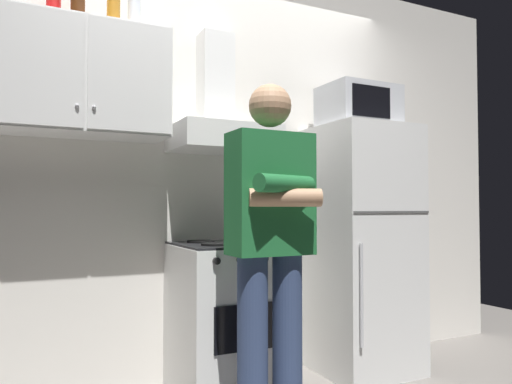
% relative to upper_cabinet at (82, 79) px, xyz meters
% --- Properties ---
extents(back_wall_tiled, '(4.80, 0.10, 2.70)m').
position_rel_upper_cabinet_xyz_m(back_wall_tiled, '(0.85, 0.23, -0.40)').
color(back_wall_tiled, silver).
rests_on(back_wall_tiled, ground_plane).
extents(upper_cabinet, '(0.90, 0.37, 0.60)m').
position_rel_upper_cabinet_xyz_m(upper_cabinet, '(0.00, 0.00, 0.00)').
color(upper_cabinet, silver).
extents(stove_oven, '(0.60, 0.62, 0.87)m').
position_rel_upper_cabinet_xyz_m(stove_oven, '(0.80, -0.13, -1.32)').
color(stove_oven, white).
rests_on(stove_oven, ground_plane).
extents(range_hood, '(0.60, 0.44, 0.75)m').
position_rel_upper_cabinet_xyz_m(range_hood, '(0.80, 0.00, -0.15)').
color(range_hood, white).
extents(refrigerator, '(0.60, 0.62, 1.60)m').
position_rel_upper_cabinet_xyz_m(refrigerator, '(1.75, -0.12, -0.95)').
color(refrigerator, silver).
rests_on(refrigerator, ground_plane).
extents(microwave, '(0.48, 0.37, 0.28)m').
position_rel_upper_cabinet_xyz_m(microwave, '(1.75, -0.11, -0.01)').
color(microwave, '#B7BABF').
rests_on(microwave, refrigerator).
extents(person_standing, '(0.38, 0.33, 1.64)m').
position_rel_upper_cabinet_xyz_m(person_standing, '(0.75, -0.73, -0.85)').
color(person_standing, navy).
rests_on(person_standing, ground_plane).
extents(bottle_liquor_amber, '(0.07, 0.07, 0.27)m').
position_rel_upper_cabinet_xyz_m(bottle_liquor_amber, '(0.16, -0.03, 0.43)').
color(bottle_liquor_amber, '#B7721E').
rests_on(bottle_liquor_amber, upper_cabinet).
extents(bottle_vodka_clear, '(0.07, 0.07, 0.33)m').
position_rel_upper_cabinet_xyz_m(bottle_vodka_clear, '(0.27, -0.02, 0.46)').
color(bottle_vodka_clear, silver).
rests_on(bottle_vodka_clear, upper_cabinet).
extents(bottle_soda_red, '(0.07, 0.07, 0.25)m').
position_rel_upper_cabinet_xyz_m(bottle_soda_red, '(-0.14, 0.04, 0.42)').
color(bottle_soda_red, red).
rests_on(bottle_soda_red, upper_cabinet).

